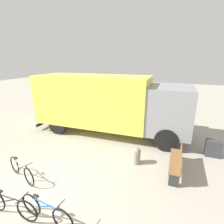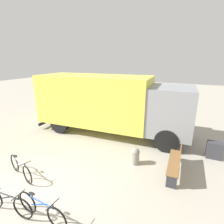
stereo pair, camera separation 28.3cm
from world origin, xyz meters
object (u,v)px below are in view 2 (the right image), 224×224
at_px(delivery_truck, 109,102).
at_px(bollard_near_bench, 135,155).
at_px(bicycle_middle, 8,202).
at_px(bicycle_far, 41,209).
at_px(park_bench, 176,162).
at_px(bicycle_near, 21,168).
at_px(utility_box, 214,150).

height_order(delivery_truck, bollard_near_bench, delivery_truck).
relative_size(bicycle_middle, bicycle_far, 1.00).
relative_size(delivery_truck, park_bench, 4.58).
bearing_deg(bicycle_near, bicycle_far, -9.99).
bearing_deg(bicycle_near, park_bench, 43.20).
relative_size(bicycle_near, bicycle_middle, 0.96).
distance_m(bicycle_far, utility_box, 6.99).
relative_size(bicycle_far, bollard_near_bench, 2.50).
xyz_separation_m(delivery_truck, bicycle_near, (-1.22, -4.98, -1.47)).
height_order(bicycle_middle, bicycle_far, same).
height_order(park_bench, bicycle_near, park_bench).
bearing_deg(bicycle_middle, bicycle_near, 126.29).
height_order(bicycle_near, bicycle_middle, same).
bearing_deg(bicycle_middle, delivery_truck, 85.27).
bearing_deg(bollard_near_bench, bicycle_near, -145.08).
bearing_deg(bicycle_near, delivery_truck, 93.55).
bearing_deg(delivery_truck, bicycle_far, -84.51).
relative_size(bicycle_far, utility_box, 2.38).
bearing_deg(bicycle_near, utility_box, 50.60).
distance_m(bicycle_middle, bicycle_far, 1.05).
height_order(delivery_truck, bicycle_far, delivery_truck).
relative_size(park_bench, utility_box, 2.54).
height_order(delivery_truck, bicycle_near, delivery_truck).
distance_m(bicycle_near, bicycle_middle, 1.63).
distance_m(park_bench, bicycle_far, 4.69).
bearing_deg(utility_box, bollard_near_bench, -148.84).
bearing_deg(delivery_truck, bicycle_near, -106.21).
xyz_separation_m(delivery_truck, bicycle_middle, (-0.19, -6.24, -1.47)).
xyz_separation_m(delivery_truck, park_bench, (3.90, -2.50, -1.34)).
bearing_deg(bicycle_near, bollard_near_bench, 52.28).
bearing_deg(delivery_truck, bicycle_middle, -94.17).
bearing_deg(utility_box, bicycle_middle, -134.82).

